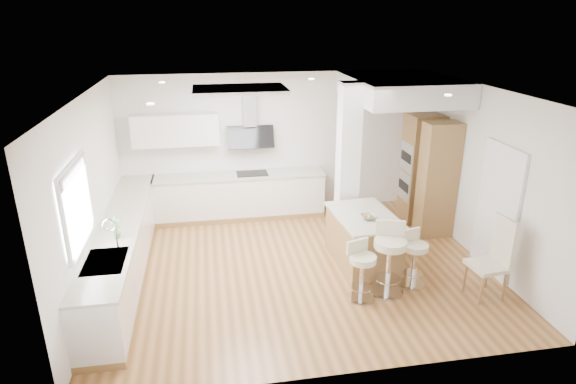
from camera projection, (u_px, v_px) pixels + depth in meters
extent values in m
plane|color=#A9713E|center=(298.00, 267.00, 7.77)|extent=(6.00, 6.00, 0.00)
cube|color=white|center=(298.00, 267.00, 7.77)|extent=(6.00, 5.00, 0.02)
cube|color=white|center=(275.00, 144.00, 9.59)|extent=(6.00, 0.04, 2.80)
cube|color=white|center=(91.00, 198.00, 6.80)|extent=(0.04, 5.00, 2.80)
cube|color=white|center=(481.00, 175.00, 7.76)|extent=(0.04, 5.00, 2.80)
cube|color=white|center=(240.00, 89.00, 7.22)|extent=(1.40, 0.95, 0.05)
cube|color=white|center=(240.00, 90.00, 7.23)|extent=(1.25, 0.80, 0.03)
cylinder|color=silver|center=(162.00, 82.00, 7.86)|extent=(0.10, 0.10, 0.02)
cylinder|color=silver|center=(151.00, 104.00, 6.01)|extent=(0.10, 0.10, 0.02)
cylinder|color=silver|center=(311.00, 79.00, 8.26)|extent=(0.10, 0.10, 0.02)
cylinder|color=silver|center=(405.00, 81.00, 8.04)|extent=(0.10, 0.10, 0.02)
cylinder|color=silver|center=(448.00, 95.00, 6.65)|extent=(0.10, 0.10, 0.02)
cube|color=white|center=(76.00, 205.00, 5.89)|extent=(0.03, 1.15, 0.95)
cube|color=white|center=(70.00, 165.00, 5.71)|extent=(0.04, 1.28, 0.06)
cube|color=white|center=(83.00, 242.00, 6.07)|extent=(0.04, 1.28, 0.06)
cube|color=white|center=(64.00, 225.00, 5.33)|extent=(0.04, 0.06, 0.95)
cube|color=white|center=(88.00, 188.00, 6.45)|extent=(0.04, 0.06, 0.95)
cube|color=#B4B7BC|center=(73.00, 171.00, 5.74)|extent=(0.03, 1.18, 0.14)
cube|color=#453C36|center=(498.00, 212.00, 7.34)|extent=(0.02, 0.90, 2.00)
cube|color=white|center=(497.00, 212.00, 7.34)|extent=(0.05, 1.00, 2.10)
cube|color=#A07744|center=(127.00, 271.00, 7.55)|extent=(0.60, 4.50, 0.10)
cube|color=white|center=(123.00, 246.00, 7.40)|extent=(0.60, 4.50, 0.76)
cube|color=beige|center=(120.00, 223.00, 7.26)|extent=(0.63, 4.50, 0.04)
cube|color=#ADADB2|center=(105.00, 262.00, 6.10)|extent=(0.50, 0.75, 0.02)
cube|color=#ADADB2|center=(103.00, 272.00, 5.96)|extent=(0.40, 0.34, 0.10)
cube|color=#ADADB2|center=(108.00, 258.00, 6.29)|extent=(0.40, 0.34, 0.10)
cylinder|color=silver|center=(117.00, 237.00, 6.33)|extent=(0.02, 0.02, 0.36)
torus|color=silver|center=(109.00, 225.00, 6.26)|extent=(0.18, 0.02, 0.18)
imported|color=#55984D|center=(116.00, 228.00, 6.65)|extent=(0.17, 0.12, 0.33)
cube|color=#A07744|center=(241.00, 214.00, 9.66)|extent=(3.30, 0.60, 0.10)
cube|color=white|center=(240.00, 194.00, 9.51)|extent=(3.30, 0.60, 0.76)
cube|color=beige|center=(239.00, 175.00, 9.37)|extent=(3.33, 0.63, 0.04)
cube|color=black|center=(252.00, 173.00, 9.40)|extent=(0.60, 0.40, 0.01)
cube|color=white|center=(176.00, 130.00, 8.99)|extent=(1.60, 0.34, 0.60)
cube|color=#ADADB2|center=(249.00, 108.00, 9.15)|extent=(0.25, 0.18, 0.70)
cube|color=black|center=(251.00, 137.00, 9.27)|extent=(0.90, 0.26, 0.44)
cube|color=white|center=(348.00, 164.00, 8.32)|extent=(0.35, 0.35, 2.80)
cube|color=white|center=(401.00, 88.00, 8.49)|extent=(1.78, 2.20, 0.40)
cube|color=#A07744|center=(421.00, 169.00, 9.21)|extent=(0.62, 0.62, 2.10)
cube|color=#A07744|center=(438.00, 180.00, 8.57)|extent=(0.62, 0.40, 2.10)
cube|color=#ADADB2|center=(407.00, 157.00, 9.08)|extent=(0.02, 0.55, 0.55)
cube|color=#ADADB2|center=(404.00, 186.00, 9.28)|extent=(0.02, 0.55, 0.55)
cube|color=black|center=(406.00, 157.00, 9.07)|extent=(0.01, 0.45, 0.18)
cube|color=black|center=(404.00, 186.00, 9.28)|extent=(0.01, 0.45, 0.18)
cube|color=#A07744|center=(363.00, 240.00, 7.77)|extent=(0.93, 1.37, 0.81)
cube|color=beige|center=(365.00, 216.00, 7.63)|extent=(1.01, 1.45, 0.04)
imported|color=gray|center=(368.00, 217.00, 7.48)|extent=(0.26, 0.26, 0.06)
sphere|color=#C17116|center=(371.00, 216.00, 7.49)|extent=(0.07, 0.07, 0.07)
sphere|color=#C17116|center=(366.00, 216.00, 7.49)|extent=(0.07, 0.07, 0.07)
sphere|color=#72A938|center=(369.00, 218.00, 7.44)|extent=(0.07, 0.07, 0.07)
cylinder|color=silver|center=(360.00, 298.00, 6.90)|extent=(0.50, 0.50, 0.03)
cylinder|color=silver|center=(362.00, 280.00, 6.79)|extent=(0.08, 0.08, 0.58)
cylinder|color=silver|center=(361.00, 287.00, 6.83)|extent=(0.39, 0.39, 0.01)
cylinder|color=beige|center=(363.00, 259.00, 6.67)|extent=(0.48, 0.48, 0.09)
cube|color=beige|center=(357.00, 246.00, 6.75)|extent=(0.34, 0.15, 0.20)
cylinder|color=silver|center=(386.00, 292.00, 7.05)|extent=(0.61, 0.61, 0.03)
cylinder|color=silver|center=(388.00, 269.00, 6.92)|extent=(0.10, 0.10, 0.72)
cylinder|color=silver|center=(388.00, 278.00, 6.97)|extent=(0.47, 0.47, 0.02)
cylinder|color=beige|center=(390.00, 244.00, 6.78)|extent=(0.58, 0.58, 0.11)
cube|color=beige|center=(390.00, 228.00, 6.88)|extent=(0.42, 0.18, 0.24)
cylinder|color=silver|center=(412.00, 284.00, 7.26)|extent=(0.48, 0.48, 0.03)
cylinder|color=silver|center=(414.00, 266.00, 7.16)|extent=(0.08, 0.08, 0.57)
cylinder|color=silver|center=(413.00, 273.00, 7.20)|extent=(0.37, 0.37, 0.01)
cylinder|color=beige|center=(416.00, 247.00, 7.05)|extent=(0.46, 0.46, 0.09)
cube|color=beige|center=(410.00, 235.00, 7.12)|extent=(0.33, 0.14, 0.19)
cube|color=beige|center=(487.00, 266.00, 6.81)|extent=(0.52, 0.52, 0.06)
cube|color=beige|center=(503.00, 242.00, 6.74)|extent=(0.10, 0.44, 0.75)
cylinder|color=#A07744|center=(481.00, 291.00, 6.68)|extent=(0.04, 0.04, 0.46)
cylinder|color=#A07744|center=(465.00, 277.00, 7.02)|extent=(0.04, 0.04, 0.46)
cylinder|color=#A07744|center=(504.00, 287.00, 6.78)|extent=(0.04, 0.04, 0.46)
cylinder|color=#A07744|center=(487.00, 274.00, 7.12)|extent=(0.04, 0.04, 0.46)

